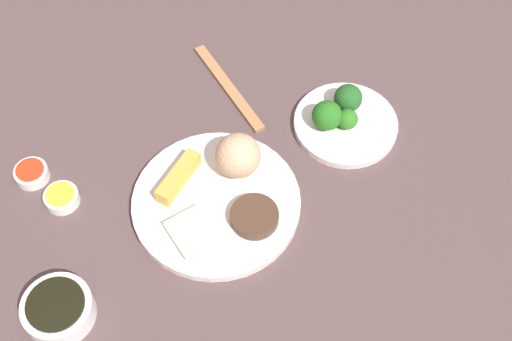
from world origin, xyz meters
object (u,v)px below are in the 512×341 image
Objects in this scene: main_plate at (216,203)px; broccoli_plate at (346,124)px; sauce_ramekin_hot_mustard at (62,198)px; soy_sauce_bowl at (59,310)px; chopsticks_pair at (228,87)px; sauce_ramekin_sweet_and_sour at (32,174)px.

main_plate is 0.29m from broccoli_plate.
sauce_ramekin_hot_mustard reaches higher than main_plate.
main_plate is 1.50× the size of broccoli_plate.
chopsticks_pair is at bearing 142.19° from soy_sauce_bowl.
chopsticks_pair is at bearing 111.62° from sauce_ramekin_sweet_and_sour.
sauce_ramekin_hot_mustard is at bearing -81.50° from broccoli_plate.
sauce_ramekin_sweet_and_sour is (-0.27, -0.05, -0.01)m from soy_sauce_bowl.
soy_sauce_bowl is 0.45× the size of chopsticks_pair.
broccoli_plate is 0.59m from soy_sauce_bowl.
main_plate is at bearing -63.48° from broccoli_plate.
main_plate is 4.86× the size of sauce_ramekin_sweet_and_sour.
soy_sauce_bowl is 0.21m from sauce_ramekin_hot_mustard.
soy_sauce_bowl reaches higher than main_plate.
main_plate is at bearing 78.78° from sauce_ramekin_hot_mustard.
broccoli_plate is 0.56m from sauce_ramekin_sweet_and_sour.
main_plate is 4.86× the size of sauce_ramekin_hot_mustard.
broccoli_plate is at bearing 57.51° from chopsticks_pair.
broccoli_plate is (-0.13, 0.26, -0.00)m from main_plate.
main_plate is at bearing -12.65° from chopsticks_pair.
sauce_ramekin_hot_mustard is at bearing 41.18° from sauce_ramekin_sweet_and_sour.
main_plate is at bearing 120.79° from soy_sauce_bowl.
soy_sauce_bowl is 1.83× the size of sauce_ramekin_sweet_and_sour.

